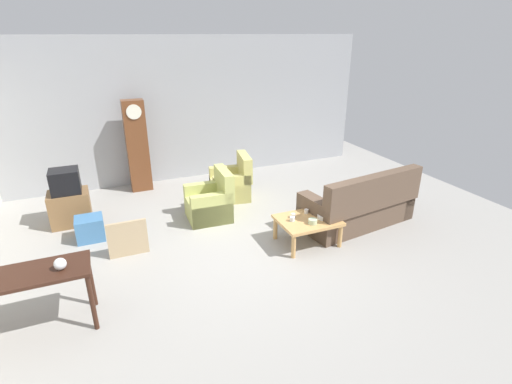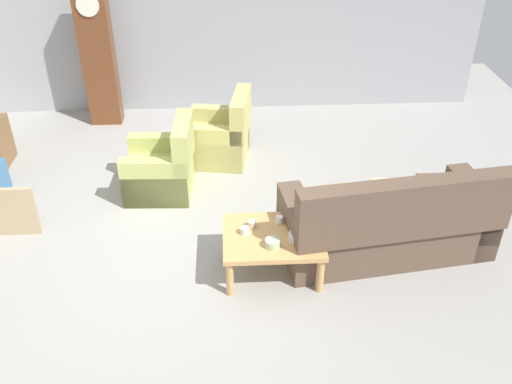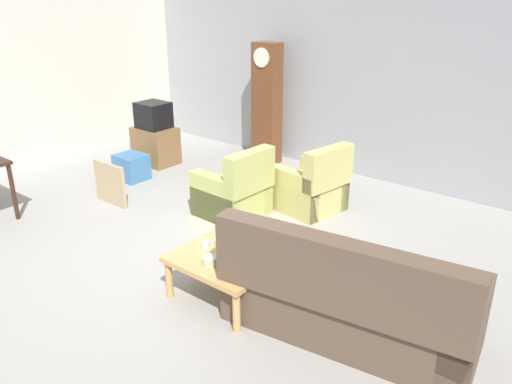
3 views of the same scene
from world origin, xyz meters
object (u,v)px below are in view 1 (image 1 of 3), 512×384
(storage_box_blue, at_px, (90,228))
(bowl_shallow_green, at_px, (313,221))
(couch_floral, at_px, (360,206))
(glass_dome_cloche, at_px, (60,264))
(bowl_white_stacked, at_px, (323,217))
(cup_blue_rimmed, at_px, (292,219))
(armchair_olive_near, at_px, (211,203))
(framed_picture_leaning, at_px, (128,239))
(cup_white_porcelain, at_px, (306,211))
(cup_cream_tall, at_px, (293,216))
(console_table_dark, at_px, (29,282))
(armchair_olive_far, at_px, (232,184))
(grandfather_clock, at_px, (137,146))
(tv_stand_cabinet, at_px, (70,208))
(tv_crt, at_px, (65,181))
(coffee_table_wood, at_px, (308,222))

(storage_box_blue, relative_size, bowl_shallow_green, 3.10)
(couch_floral, height_order, glass_dome_cloche, couch_floral)
(bowl_white_stacked, bearing_deg, cup_blue_rimmed, 166.80)
(armchair_olive_near, xyz_separation_m, glass_dome_cloche, (-2.35, -2.13, 0.54))
(cup_blue_rimmed, relative_size, bowl_shallow_green, 0.58)
(framed_picture_leaning, bearing_deg, cup_white_porcelain, -10.89)
(armchair_olive_near, xyz_separation_m, cup_cream_tall, (0.99, -1.38, 0.17))
(cup_white_porcelain, relative_size, bowl_shallow_green, 0.52)
(console_table_dark, height_order, cup_blue_rimmed, console_table_dark)
(bowl_shallow_green, bearing_deg, cup_white_porcelain, 75.41)
(couch_floral, height_order, armchair_olive_far, couch_floral)
(armchair_olive_far, distance_m, framed_picture_leaning, 2.72)
(grandfather_clock, bearing_deg, bowl_shallow_green, -59.34)
(storage_box_blue, distance_m, cup_cream_tall, 3.40)
(armchair_olive_far, xyz_separation_m, cup_blue_rimmed, (0.23, -2.24, 0.17))
(armchair_olive_far, relative_size, cup_cream_tall, 11.55)
(glass_dome_cloche, distance_m, bowl_shallow_green, 3.57)
(tv_stand_cabinet, xyz_separation_m, bowl_white_stacked, (3.82, -2.36, 0.16))
(tv_crt, xyz_separation_m, framed_picture_leaning, (0.84, -1.54, -0.53))
(glass_dome_cloche, bearing_deg, coffee_table_wood, 9.94)
(armchair_olive_far, xyz_separation_m, tv_stand_cabinet, (-3.09, 0.00, 0.00))
(tv_stand_cabinet, height_order, cup_white_porcelain, tv_stand_cabinet)
(tv_stand_cabinet, bearing_deg, armchair_olive_near, -17.65)
(bowl_shallow_green, bearing_deg, bowl_white_stacked, 20.49)
(armchair_olive_near, xyz_separation_m, console_table_dark, (-2.70, -2.08, 0.36))
(bowl_white_stacked, bearing_deg, armchair_olive_far, 107.26)
(armchair_olive_far, height_order, glass_dome_cloche, armchair_olive_far)
(couch_floral, relative_size, framed_picture_leaning, 3.67)
(cup_white_porcelain, xyz_separation_m, cup_blue_rimmed, (-0.35, -0.16, 0.00))
(armchair_olive_far, height_order, framed_picture_leaning, armchair_olive_far)
(console_table_dark, relative_size, grandfather_clock, 0.66)
(cup_cream_tall, bearing_deg, bowl_white_stacked, -27.49)
(armchair_olive_far, distance_m, bowl_shallow_green, 2.50)
(tv_crt, height_order, storage_box_blue, tv_crt)
(tv_stand_cabinet, bearing_deg, bowl_white_stacked, -31.71)
(armchair_olive_far, relative_size, glass_dome_cloche, 6.73)
(tv_crt, bearing_deg, bowl_shallow_green, -34.49)
(storage_box_blue, height_order, cup_cream_tall, cup_cream_tall)
(glass_dome_cloche, bearing_deg, bowl_shallow_green, 7.15)
(armchair_olive_far, height_order, tv_crt, tv_crt)
(framed_picture_leaning, relative_size, cup_white_porcelain, 8.14)
(glass_dome_cloche, bearing_deg, cup_white_porcelain, 12.66)
(glass_dome_cloche, bearing_deg, console_table_dark, 170.95)
(armchair_olive_near, xyz_separation_m, grandfather_clock, (-1.00, 1.98, 0.68))
(couch_floral, xyz_separation_m, coffee_table_wood, (-1.19, -0.21, 0.02))
(framed_picture_leaning, height_order, cup_blue_rimmed, framed_picture_leaning)
(tv_stand_cabinet, bearing_deg, cup_cream_tall, -32.22)
(armchair_olive_far, height_order, bowl_white_stacked, armchair_olive_far)
(bowl_white_stacked, bearing_deg, framed_picture_leaning, 164.59)
(storage_box_blue, relative_size, cup_cream_tall, 5.52)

